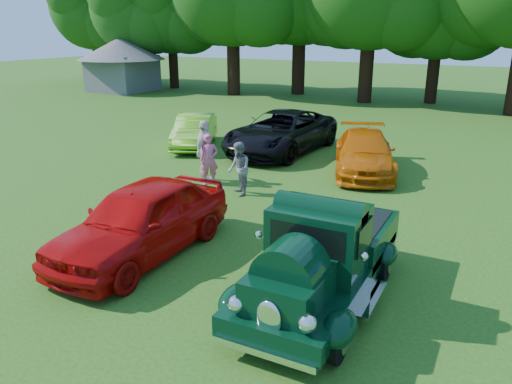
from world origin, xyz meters
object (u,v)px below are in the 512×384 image
at_px(hero_pickup, 322,258).
at_px(spectator_grey, 239,169).
at_px(spectator_white, 204,151).
at_px(gazebo, 122,58).
at_px(spectator_pink, 209,160).
at_px(back_car_lime, 195,131).
at_px(back_car_orange, 364,152).
at_px(red_convertible, 141,220).
at_px(back_car_black, 281,132).

bearing_deg(hero_pickup, spectator_grey, 133.10).
relative_size(spectator_white, gazebo, 0.30).
xyz_separation_m(spectator_pink, spectator_grey, (1.31, -0.49, -0.01)).
xyz_separation_m(back_car_lime, back_car_orange, (7.09, -0.52, 0.02)).
bearing_deg(spectator_grey, back_car_orange, 105.48).
distance_m(back_car_orange, spectator_white, 5.30).
bearing_deg(spectator_grey, gazebo, -173.86).
relative_size(back_car_orange, spectator_pink, 2.93).
xyz_separation_m(red_convertible, spectator_pink, (-1.41, 4.87, 0.00)).
relative_size(back_car_black, back_car_orange, 1.23).
bearing_deg(back_car_lime, hero_pickup, -70.71).
xyz_separation_m(red_convertible, back_car_orange, (2.42, 8.39, -0.12)).
height_order(back_car_black, gazebo, gazebo).
xyz_separation_m(hero_pickup, back_car_black, (-5.20, 9.68, -0.00)).
bearing_deg(gazebo, back_car_black, -33.09).
xyz_separation_m(red_convertible, back_car_lime, (-4.66, 8.91, -0.14)).
bearing_deg(back_car_orange, spectator_grey, -140.30).
relative_size(back_car_lime, gazebo, 0.61).
relative_size(hero_pickup, red_convertible, 1.01).
bearing_deg(red_convertible, back_car_black, 97.24).
bearing_deg(back_car_lime, red_convertible, -87.27).
height_order(hero_pickup, spectator_pink, hero_pickup).
xyz_separation_m(back_car_black, spectator_grey, (1.09, -5.29, -0.01)).
xyz_separation_m(back_car_lime, back_car_black, (3.48, 0.76, 0.14)).
relative_size(red_convertible, back_car_orange, 1.00).
bearing_deg(gazebo, red_convertible, -47.83).
distance_m(spectator_grey, gazebo, 26.20).
height_order(hero_pickup, back_car_black, hero_pickup).
bearing_deg(spectator_grey, back_car_lime, -177.11).
bearing_deg(spectator_pink, red_convertible, -113.12).
bearing_deg(back_car_orange, red_convertible, -124.23).
distance_m(back_car_lime, back_car_orange, 7.11).
distance_m(back_car_orange, gazebo, 25.87).
xyz_separation_m(red_convertible, spectator_white, (-1.71, 5.08, 0.18)).
relative_size(hero_pickup, back_car_orange, 1.01).
bearing_deg(spectator_white, spectator_pink, -139.01).
relative_size(spectator_pink, spectator_white, 0.81).
distance_m(hero_pickup, spectator_pink, 7.30).
bearing_deg(back_car_lime, back_car_orange, -29.11).
distance_m(red_convertible, back_car_lime, 10.06).
relative_size(hero_pickup, back_car_black, 0.82).
bearing_deg(back_car_lime, gazebo, 114.63).
bearing_deg(spectator_white, hero_pickup, -145.04).
height_order(red_convertible, spectator_white, spectator_white).
bearing_deg(hero_pickup, back_car_lime, 134.19).
relative_size(back_car_black, spectator_pink, 3.60).
relative_size(spectator_pink, spectator_grey, 1.01).
xyz_separation_m(spectator_grey, gazebo, (-19.57, 17.34, 1.63)).
height_order(back_car_orange, gazebo, gazebo).
bearing_deg(red_convertible, spectator_pink, 106.44).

